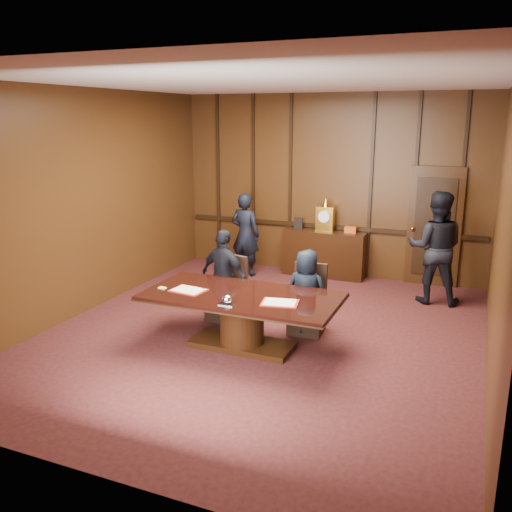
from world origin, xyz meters
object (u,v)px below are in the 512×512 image
at_px(sideboard, 324,252).
at_px(signatory_left, 224,276).
at_px(witness_left, 245,234).
at_px(signatory_right, 306,292).
at_px(conference_table, 242,312).
at_px(witness_right, 435,248).

bearing_deg(sideboard, signatory_left, -103.98).
bearing_deg(sideboard, witness_left, -160.09).
xyz_separation_m(sideboard, signatory_right, (0.56, -2.96, 0.14)).
bearing_deg(signatory_right, witness_left, -48.39).
height_order(signatory_left, signatory_right, signatory_left).
distance_m(conference_table, signatory_left, 1.05).
bearing_deg(witness_left, conference_table, 116.91).
xyz_separation_m(conference_table, signatory_right, (0.65, 0.80, 0.11)).
bearing_deg(conference_table, signatory_right, 50.91).
relative_size(sideboard, witness_right, 0.85).
bearing_deg(conference_table, witness_right, 53.27).
height_order(conference_table, signatory_right, signatory_right).
xyz_separation_m(conference_table, witness_left, (-1.37, 3.23, 0.31)).
distance_m(signatory_right, witness_right, 2.68).
height_order(witness_left, witness_right, witness_right).
xyz_separation_m(sideboard, signatory_left, (-0.74, -2.96, 0.23)).
xyz_separation_m(signatory_right, witness_right, (1.55, 2.15, 0.32)).
bearing_deg(witness_left, signatory_right, 133.66).
relative_size(sideboard, witness_left, 0.98).
relative_size(signatory_left, witness_right, 0.76).
relative_size(signatory_left, witness_left, 0.88).
distance_m(sideboard, witness_right, 2.31).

